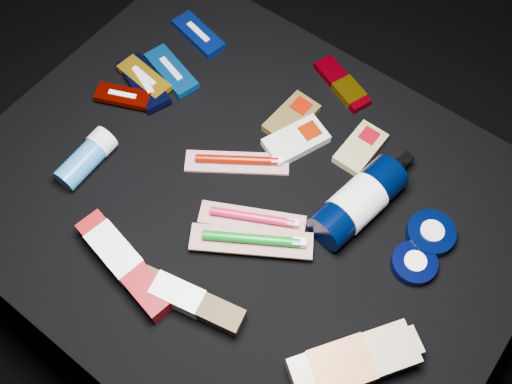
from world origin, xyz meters
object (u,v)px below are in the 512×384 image
Objects in this scene: lotion_bottle at (358,202)px; deodorant_stick at (87,158)px; toothpaste_carton_red at (122,261)px; bodywash_bottle at (350,363)px.

lotion_bottle reaches higher than deodorant_stick.
toothpaste_carton_red is at bearing -119.21° from lotion_bottle.
lotion_bottle is at bearing 61.85° from toothpaste_carton_red.
bodywash_bottle is at bearing -3.52° from deodorant_stick.
bodywash_bottle is at bearing -50.11° from lotion_bottle.
lotion_bottle is 0.27m from bodywash_bottle.
lotion_bottle is 1.17× the size of bodywash_bottle.
toothpaste_carton_red is (-0.39, -0.09, -0.00)m from bodywash_bottle.
lotion_bottle is at bearing 154.74° from bodywash_bottle.
toothpaste_carton_red is at bearing -31.33° from deodorant_stick.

